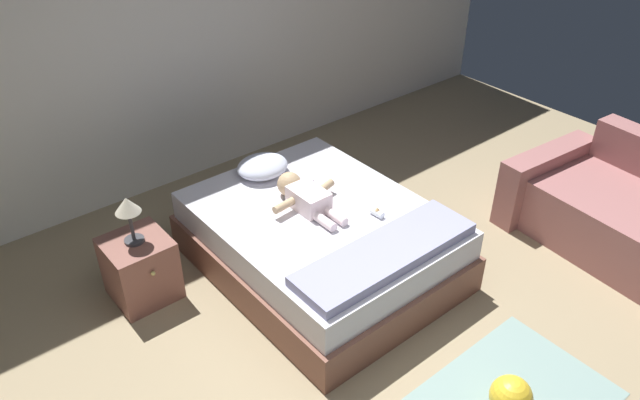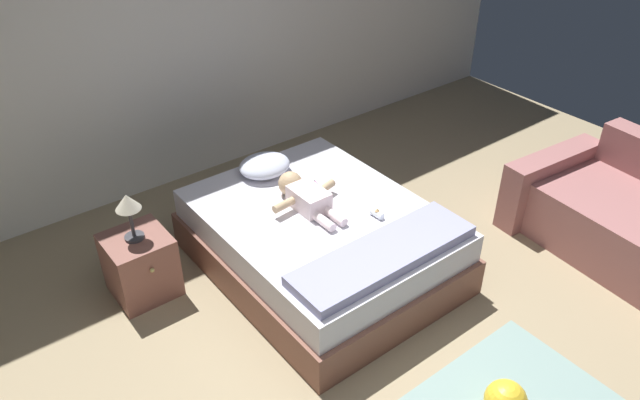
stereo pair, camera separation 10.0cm
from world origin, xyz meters
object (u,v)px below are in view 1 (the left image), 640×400
lamp (128,209)px  toy_ball (511,396)px  nightstand (140,268)px  baby_bottle (377,213)px  pillow (262,166)px  bed (320,241)px  toothbrush (317,185)px  baby (304,195)px

lamp → toy_ball: size_ratio=1.44×
nightstand → baby_bottle: baby_bottle is taller
pillow → baby_bottle: (0.29, -0.96, -0.04)m
lamp → baby_bottle: bearing=-30.7°
lamp → bed: bearing=-25.8°
toothbrush → toy_ball: 1.97m
baby → nightstand: (-1.10, 0.40, -0.34)m
pillow → toothbrush: pillow is taller
baby → toothbrush: baby is taller
toy_ball → pillow: bearing=90.7°
bed → toy_ball: (0.01, -1.65, -0.11)m
baby → lamp: (-1.10, 0.40, 0.15)m
lamp → toy_ball: bearing=-62.5°
toothbrush → lamp: bearing=168.3°
pillow → baby: bearing=-91.4°
nightstand → lamp: 0.49m
toothbrush → lamp: lamp is taller
baby_bottle → nightstand: bearing=149.3°
bed → baby: 0.36m
bed → baby_bottle: 0.48m
baby → nightstand: baby is taller
baby → baby_bottle: 0.53m
toothbrush → baby_bottle: (0.08, -0.56, 0.02)m
nightstand → lamp: (0.00, 0.00, 0.49)m
bed → toothbrush: 0.42m
baby → toy_ball: bearing=-88.7°
pillow → lamp: lamp is taller
nightstand → baby_bottle: size_ratio=4.49×
bed → toothbrush: toothbrush is taller
baby → toothbrush: size_ratio=3.77×
toothbrush → nightstand: bearing=168.3°
nightstand → baby_bottle: (1.40, -0.83, 0.29)m
pillow → nightstand: pillow is taller
toy_ball → nightstand: bearing=117.5°
bed → baby_bottle: (0.27, -0.29, 0.28)m
baby → baby_bottle: baby is taller
lamp → baby_bottle: 1.64m
bed → lamp: bearing=154.2°
pillow → baby: 0.52m
baby → toothbrush: bearing=29.1°
nightstand → toothbrush: bearing=-11.7°
pillow → nightstand: 1.17m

